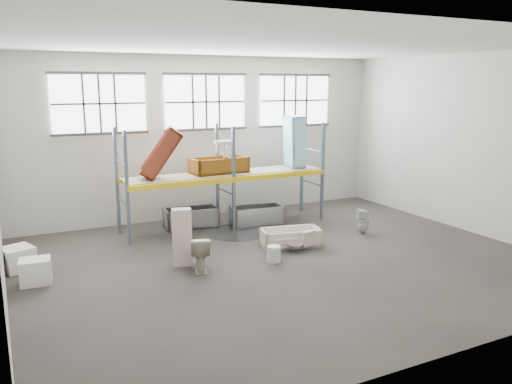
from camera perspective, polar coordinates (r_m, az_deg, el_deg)
floor at (r=12.58m, az=3.11°, el=-7.73°), size 12.00×10.00×0.10m
ceiling at (r=11.90m, az=3.39°, el=16.11°), size 12.00×10.00×0.10m
wall_back at (r=16.51m, az=-5.59°, el=5.99°), size 12.00×0.10×5.00m
wall_front at (r=8.08m, az=21.44°, el=-0.80°), size 12.00×0.10×5.00m
wall_right at (r=15.87m, az=22.60°, el=4.91°), size 0.10×10.00×5.00m
window_left at (r=15.46m, az=-16.78°, el=9.25°), size 2.60×0.04×1.60m
window_mid at (r=16.34m, az=-5.53°, el=9.79°), size 2.60×0.04×1.60m
window_right at (r=17.75m, az=4.29°, el=9.97°), size 2.60×0.04×1.60m
rack_upright_la at (r=13.75m, az=-13.93°, el=0.32°), size 0.08×0.08×3.00m
rack_upright_lb at (r=14.90m, az=-14.98°, el=1.13°), size 0.08×0.08×3.00m
rack_upright_ma at (r=14.69m, az=-2.46°, el=1.37°), size 0.08×0.08×3.00m
rack_upright_mb at (r=15.77m, az=-4.26°, el=2.07°), size 0.08×0.08×3.00m
rack_upright_ra at (r=16.13m, az=7.30°, el=2.23°), size 0.08×0.08×3.00m
rack_upright_rb at (r=17.13m, az=5.05°, el=2.83°), size 0.08×0.08×3.00m
rack_beam_front at (r=14.69m, az=-2.46°, el=1.37°), size 6.00×0.10×0.14m
rack_beam_back at (r=15.77m, az=-4.26°, el=2.07°), size 6.00×0.10×0.14m
shelf_deck at (r=15.21m, az=-3.40°, el=2.03°), size 5.90×1.10×0.03m
wet_patch at (r=14.85m, az=-2.09°, el=-4.44°), size 1.80×1.80×0.00m
bathtub_beige at (r=13.63m, az=3.80°, el=-4.98°), size 1.65×1.04×0.45m
cistern_spare at (r=13.41m, az=5.69°, el=-5.05°), size 0.42×0.25×0.38m
sink_in_tub at (r=13.19m, az=4.29°, el=-5.85°), size 0.48×0.48×0.14m
toilet_beige at (r=11.90m, az=-6.15°, el=-6.66°), size 0.66×0.88×0.80m
cistern_tall at (r=12.17m, az=-8.11°, el=-4.93°), size 0.49×0.38×1.35m
toilet_white at (r=14.98m, az=11.66°, el=-3.15°), size 0.42×0.42×0.71m
steel_tub_left at (r=15.47m, az=-7.12°, el=-2.78°), size 1.61×0.85×0.57m
steel_tub_right at (r=15.61m, az=0.10°, el=-2.57°), size 1.61×0.89×0.56m
rust_tub_flat at (r=15.21m, az=-4.06°, el=2.94°), size 1.68×0.87×0.46m
rust_tub_tilted at (r=14.41m, az=-10.35°, el=4.19°), size 1.35×0.99×1.47m
sink_on_shelf at (r=14.90m, az=-3.49°, el=3.83°), size 0.62×0.49×0.53m
blue_tub_upright at (r=16.16m, az=4.22°, el=5.51°), size 0.57×0.79×1.58m
bucket at (r=12.43m, az=1.96°, el=-6.80°), size 0.41×0.41×0.38m
carton_near at (r=12.04m, az=-23.01°, el=-8.00°), size 0.67×0.59×0.53m
carton_far at (r=13.04m, az=-24.66°, el=-6.65°), size 0.82×0.82×0.53m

